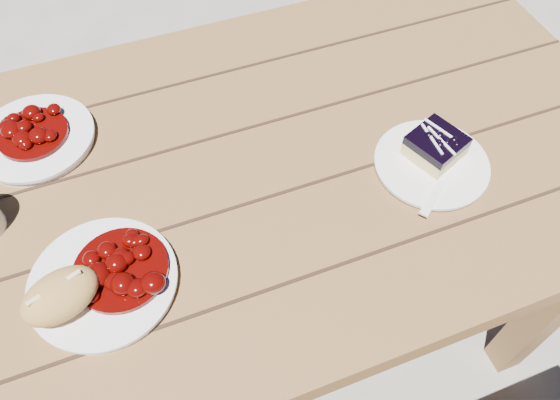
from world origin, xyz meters
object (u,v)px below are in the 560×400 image
object	(u,v)px
picnic_table	(112,259)
second_plate	(36,139)
main_plate	(104,283)
dessert_plate	(431,164)
blueberry_cake	(436,146)
bread_roll	(60,296)

from	to	relation	value
picnic_table	second_plate	size ratio (longest dim) A/B	9.77
main_plate	dessert_plate	size ratio (longest dim) A/B	1.12
picnic_table	blueberry_cake	xyz separation A→B (m)	(0.59, -0.10, 0.19)
dessert_plate	bread_roll	bearing A→B (deg)	-175.78
picnic_table	bread_roll	bearing A→B (deg)	-107.55
second_plate	main_plate	bearing A→B (deg)	-79.34
main_plate	bread_roll	distance (m)	0.07
main_plate	second_plate	size ratio (longest dim) A/B	1.05
main_plate	dessert_plate	bearing A→B (deg)	2.63
main_plate	picnic_table	bearing A→B (deg)	91.11
picnic_table	second_plate	distance (m)	0.26
bread_roll	dessert_plate	world-z (taller)	bread_roll
picnic_table	blueberry_cake	size ratio (longest dim) A/B	18.68
main_plate	dessert_plate	xyz separation A→B (m)	(0.57, 0.03, -0.00)
main_plate	second_plate	world-z (taller)	same
picnic_table	blueberry_cake	world-z (taller)	blueberry_cake
second_plate	blueberry_cake	bearing A→B (deg)	-24.02
blueberry_cake	bread_roll	bearing A→B (deg)	164.02
second_plate	dessert_plate	bearing A→B (deg)	-25.47
main_plate	blueberry_cake	world-z (taller)	blueberry_cake
main_plate	blueberry_cake	distance (m)	0.59
blueberry_cake	second_plate	world-z (taller)	blueberry_cake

